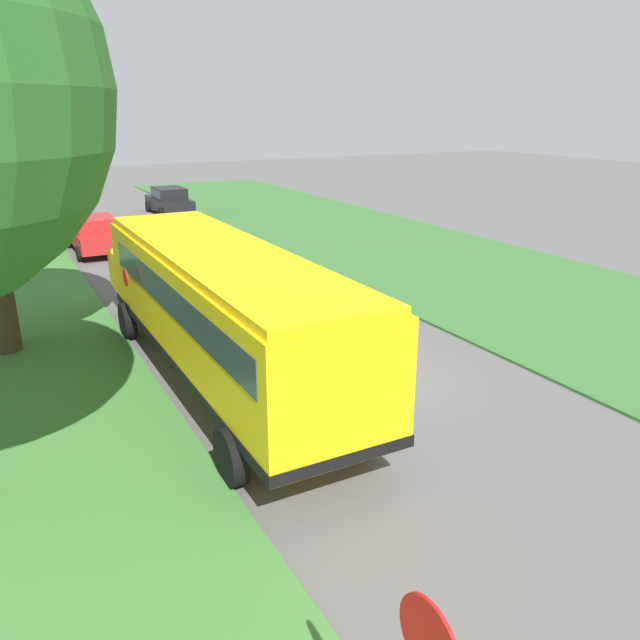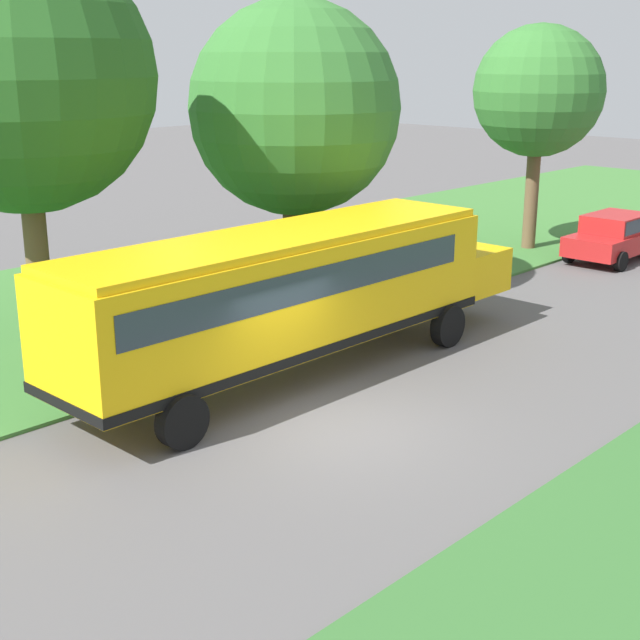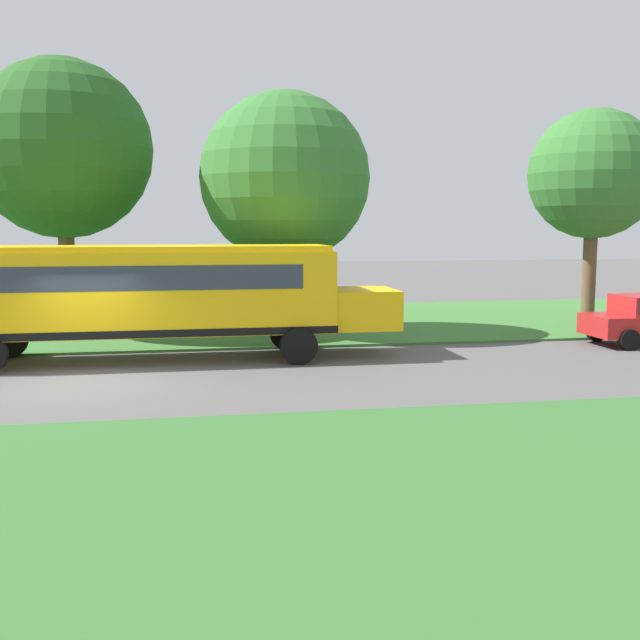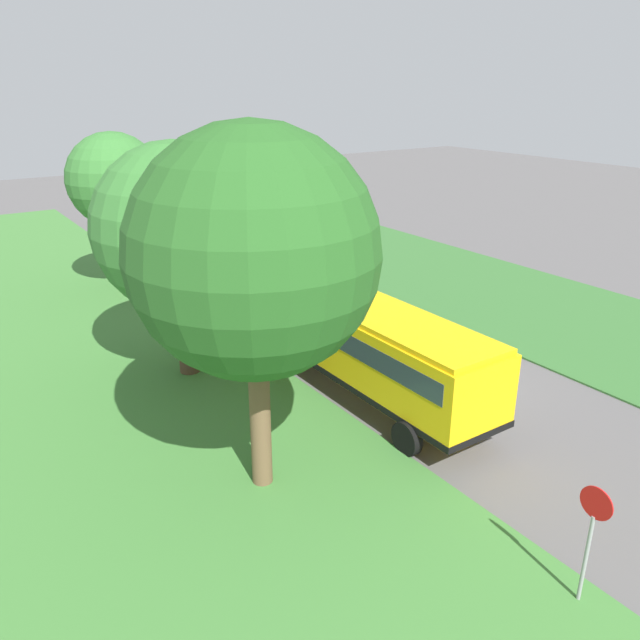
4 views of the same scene
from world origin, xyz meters
name	(u,v)px [view 2 (image 2 of 4)]	position (x,y,z in m)	size (l,w,h in m)	color
ground_plane	(337,429)	(0.00, 0.00, 0.00)	(120.00, 120.00, 0.00)	#565454
grass_verge	(54,320)	(-10.00, 0.00, 0.04)	(12.00, 80.00, 0.08)	#3D7533
school_bus	(292,289)	(-2.66, 1.48, 1.92)	(2.84, 12.42, 3.16)	yellow
car_red_nearest	(617,234)	(-2.80, 16.87, 0.88)	(2.02, 4.40, 1.56)	#B21E1E
oak_tree_beside_bus	(23,74)	(-8.05, -1.29, 6.26)	(5.84, 5.84, 9.12)	brown
oak_tree_roadside_mid	(294,106)	(-7.01, 5.90, 5.32)	(5.65, 5.65, 8.12)	#4C3826
oak_tree_far_end	(541,94)	(-5.71, 16.35, 5.35)	(4.42, 4.42, 7.67)	brown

